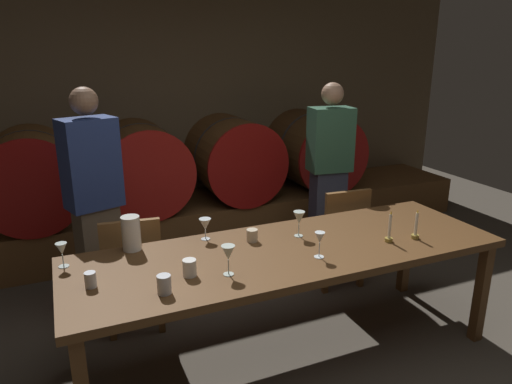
# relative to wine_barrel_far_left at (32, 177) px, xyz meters

# --- Properties ---
(back_wall) EXTENTS (7.12, 0.24, 2.75)m
(back_wall) POSITION_rel_wine_barrel_far_left_xyz_m (1.47, 0.55, 0.53)
(back_wall) COLOR brown
(back_wall) RESTS_ON ground
(barrel_shelf) EXTENTS (6.41, 0.90, 0.42)m
(barrel_shelf) POSITION_rel_wine_barrel_far_left_xyz_m (1.47, 0.00, -0.64)
(barrel_shelf) COLOR brown
(barrel_shelf) RESTS_ON ground
(wine_barrel_far_left) EXTENTS (0.87, 0.95, 0.87)m
(wine_barrel_far_left) POSITION_rel_wine_barrel_far_left_xyz_m (0.00, 0.00, 0.00)
(wine_barrel_far_left) COLOR brown
(wine_barrel_far_left) RESTS_ON barrel_shelf
(wine_barrel_center_left) EXTENTS (0.87, 0.95, 0.87)m
(wine_barrel_center_left) POSITION_rel_wine_barrel_far_left_xyz_m (0.99, 0.00, 0.00)
(wine_barrel_center_left) COLOR brown
(wine_barrel_center_left) RESTS_ON barrel_shelf
(wine_barrel_center_right) EXTENTS (0.87, 0.95, 0.87)m
(wine_barrel_center_right) POSITION_rel_wine_barrel_far_left_xyz_m (1.96, 0.00, 0.00)
(wine_barrel_center_right) COLOR brown
(wine_barrel_center_right) RESTS_ON barrel_shelf
(wine_barrel_far_right) EXTENTS (0.87, 0.95, 0.87)m
(wine_barrel_far_right) POSITION_rel_wine_barrel_far_left_xyz_m (2.95, 0.00, 0.00)
(wine_barrel_far_right) COLOR #513319
(wine_barrel_far_right) RESTS_ON barrel_shelf
(dining_table) EXTENTS (2.75, 0.89, 0.77)m
(dining_table) POSITION_rel_wine_barrel_far_left_xyz_m (1.51, -2.21, -0.15)
(dining_table) COLOR brown
(dining_table) RESTS_ON ground
(chair_left) EXTENTS (0.44, 0.44, 0.88)m
(chair_left) POSITION_rel_wine_barrel_far_left_xyz_m (0.63, -1.50, -0.36)
(chair_left) COLOR brown
(chair_left) RESTS_ON ground
(chair_right) EXTENTS (0.43, 0.43, 0.88)m
(chair_right) POSITION_rel_wine_barrel_far_left_xyz_m (2.35, -1.52, -0.36)
(chair_right) COLOR brown
(chair_right) RESTS_ON ground
(guest_left) EXTENTS (0.44, 0.35, 1.72)m
(guest_left) POSITION_rel_wine_barrel_far_left_xyz_m (0.45, -1.11, 0.03)
(guest_left) COLOR brown
(guest_left) RESTS_ON ground
(guest_right) EXTENTS (0.41, 0.29, 1.69)m
(guest_right) POSITION_rel_wine_barrel_far_left_xyz_m (2.52, -1.04, 0.02)
(guest_right) COLOR #33384C
(guest_right) RESTS_ON ground
(candle_left) EXTENTS (0.05, 0.05, 0.21)m
(candle_left) POSITION_rel_wine_barrel_far_left_xyz_m (2.16, -2.37, -0.02)
(candle_left) COLOR olive
(candle_left) RESTS_ON dining_table
(candle_right) EXTENTS (0.05, 0.05, 0.20)m
(candle_right) POSITION_rel_wine_barrel_far_left_xyz_m (2.35, -2.39, -0.02)
(candle_right) COLOR olive
(candle_right) RESTS_ON dining_table
(pitcher) EXTENTS (0.12, 0.12, 0.22)m
(pitcher) POSITION_rel_wine_barrel_far_left_xyz_m (0.60, -1.83, 0.03)
(pitcher) COLOR white
(pitcher) RESTS_ON dining_table
(wine_glass_far_left) EXTENTS (0.06, 0.06, 0.15)m
(wine_glass_far_left) POSITION_rel_wine_barrel_far_left_xyz_m (0.20, -1.92, 0.02)
(wine_glass_far_left) COLOR silver
(wine_glass_far_left) RESTS_ON dining_table
(wine_glass_left) EXTENTS (0.08, 0.08, 0.17)m
(wine_glass_left) POSITION_rel_wine_barrel_far_left_xyz_m (1.04, -2.39, 0.05)
(wine_glass_left) COLOR silver
(wine_glass_left) RESTS_ON dining_table
(wine_glass_center) EXTENTS (0.08, 0.08, 0.14)m
(wine_glass_center) POSITION_rel_wine_barrel_far_left_xyz_m (1.07, -1.86, 0.02)
(wine_glass_center) COLOR white
(wine_glass_center) RESTS_ON dining_table
(wine_glass_right) EXTENTS (0.06, 0.06, 0.16)m
(wine_glass_right) POSITION_rel_wine_barrel_far_left_xyz_m (1.62, -2.39, 0.04)
(wine_glass_right) COLOR white
(wine_glass_right) RESTS_ON dining_table
(wine_glass_far_right) EXTENTS (0.08, 0.08, 0.17)m
(wine_glass_far_right) POSITION_rel_wine_barrel_far_left_xyz_m (1.66, -2.05, 0.05)
(wine_glass_far_right) COLOR silver
(wine_glass_far_right) RESTS_ON dining_table
(cup_far_left) EXTENTS (0.06, 0.06, 0.08)m
(cup_far_left) POSITION_rel_wine_barrel_far_left_xyz_m (0.32, -2.23, -0.04)
(cup_far_left) COLOR silver
(cup_far_left) RESTS_ON dining_table
(cup_center_left) EXTENTS (0.07, 0.07, 0.10)m
(cup_center_left) POSITION_rel_wine_barrel_far_left_xyz_m (0.66, -2.45, -0.03)
(cup_center_left) COLOR silver
(cup_center_left) RESTS_ON dining_table
(cup_center_right) EXTENTS (0.08, 0.08, 0.10)m
(cup_center_right) POSITION_rel_wine_barrel_far_left_xyz_m (0.84, -2.32, -0.03)
(cup_center_right) COLOR white
(cup_center_right) RESTS_ON dining_table
(cup_far_right) EXTENTS (0.07, 0.07, 0.08)m
(cup_far_right) POSITION_rel_wine_barrel_far_left_xyz_m (1.34, -2.01, -0.04)
(cup_far_right) COLOR beige
(cup_far_right) RESTS_ON dining_table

